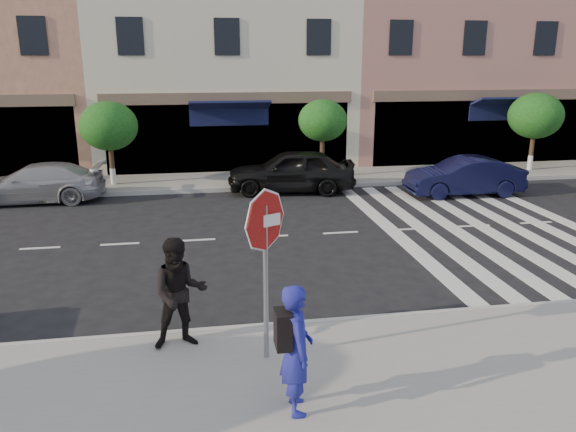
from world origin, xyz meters
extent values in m
plane|color=black|center=(0.00, 0.00, 0.00)|extent=(120.00, 120.00, 0.00)
cube|color=gray|center=(0.00, -3.75, 0.07)|extent=(60.00, 4.50, 0.15)
cube|color=gray|center=(0.00, 11.00, 0.07)|extent=(60.00, 3.00, 0.15)
cube|color=beige|center=(-0.50, 17.00, 5.50)|extent=(11.00, 9.00, 11.00)
cube|color=#AC6E66|center=(11.50, 17.00, 6.50)|extent=(13.00, 9.00, 13.00)
cylinder|color=#473323|center=(-5.00, 10.80, 0.95)|extent=(0.18, 0.18, 1.60)
cylinder|color=silver|center=(-5.00, 10.80, 0.45)|extent=(0.20, 0.20, 0.60)
ellipsoid|color=#184614|center=(-5.00, 10.80, 2.32)|extent=(2.10, 2.10, 1.79)
cylinder|color=#473323|center=(3.00, 10.80, 1.00)|extent=(0.18, 0.18, 1.71)
cylinder|color=silver|center=(3.00, 10.80, 0.45)|extent=(0.20, 0.20, 0.60)
ellipsoid|color=#184614|center=(3.00, 10.80, 2.38)|extent=(1.90, 1.90, 1.62)
cylinder|color=#473323|center=(12.00, 10.80, 0.98)|extent=(0.18, 0.18, 1.65)
cylinder|color=silver|center=(12.00, 10.80, 0.45)|extent=(0.20, 0.20, 0.60)
ellipsoid|color=#184614|center=(12.00, 10.80, 2.41)|extent=(2.20, 2.20, 1.87)
cylinder|color=gray|center=(-0.95, -2.60, 1.40)|extent=(0.11, 0.11, 2.51)
cylinder|color=white|center=(-0.95, -2.61, 2.43)|extent=(0.90, 0.42, 0.98)
cylinder|color=#9E1411|center=(-0.95, -2.63, 2.43)|extent=(0.84, 0.41, 0.91)
cube|color=white|center=(-0.95, -2.66, 2.43)|extent=(0.47, 0.23, 0.18)
imported|color=navy|center=(-0.73, -4.04, 1.06)|extent=(0.44, 0.66, 1.82)
imported|color=black|center=(-2.28, -2.00, 1.08)|extent=(0.98, 0.81, 1.87)
imported|color=#98989D|center=(-7.27, 9.10, 0.65)|extent=(4.50, 1.92, 1.29)
imported|color=black|center=(1.47, 9.10, 0.78)|extent=(4.77, 2.39, 1.56)
imported|color=black|center=(7.43, 7.60, 0.68)|extent=(4.12, 1.50, 1.35)
camera|label=1|loc=(-1.93, -10.56, 4.79)|focal=35.00mm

